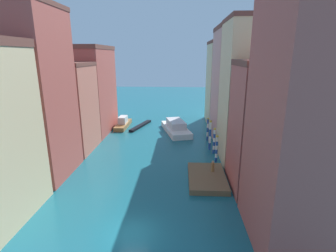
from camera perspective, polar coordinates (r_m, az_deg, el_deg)
name	(u,v)px	position (r m, az deg, el deg)	size (l,w,h in m)	color
ground_plane	(158,139)	(44.74, -2.23, -3.01)	(154.00, 154.00, 0.00)	#196070
building_left_1	(37,95)	(32.99, -27.26, 6.21)	(6.23, 8.37, 19.66)	#B25147
building_left_2	(71,108)	(41.01, -20.88, 3.84)	(6.23, 8.06, 13.22)	#C6705B
building_left_3	(92,90)	(50.02, -16.50, 7.71)	(6.23, 11.95, 15.90)	#B25147
building_right_0	(304,120)	(20.46, 27.98, 1.16)	(6.23, 8.62, 19.50)	#B25147
building_right_1	(263,127)	(28.61, 20.50, -0.27)	(6.23, 7.21, 13.77)	#B25147
building_right_2	(246,92)	(35.80, 17.08, 7.18)	(6.23, 8.53, 18.84)	beige
building_right_3	(233,85)	(44.79, 14.26, 8.86)	(6.23, 10.05, 18.73)	tan
building_right_4	(223,83)	(55.24, 12.12, 9.26)	(6.23, 10.70, 17.00)	beige
waterfront_dock	(207,178)	(30.98, 8.68, -11.30)	(4.30, 7.18, 0.63)	brown
person_on_dock	(213,166)	(31.63, 9.95, -8.88)	(0.36, 0.36, 1.38)	olive
mooring_pole_0	(217,148)	(35.63, 10.78, -4.83)	(0.37, 0.37, 3.85)	#1E479E
mooring_pole_1	(214,140)	(38.45, 10.27, -3.17)	(0.36, 0.36, 3.99)	#1E479E
mooring_pole_2	(210,135)	(39.77, 9.36, -1.93)	(0.39, 0.39, 4.72)	#1E479E
mooring_pole_3	(208,129)	(44.17, 8.82, -0.64)	(0.32, 0.32, 4.02)	#1E479E
vaporetto_white	(176,128)	(48.75, 1.76, -0.34)	(6.25, 10.90, 2.31)	white
gondola_black	(141,126)	(52.82, -6.12, 0.07)	(3.44, 8.42, 0.45)	black
motorboat_0	(123,123)	(53.14, -9.99, 0.59)	(2.15, 7.76, 2.18)	olive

